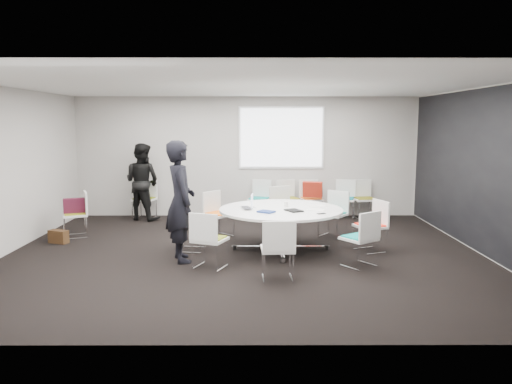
{
  "coord_description": "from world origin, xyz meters",
  "views": [
    {
      "loc": [
        0.18,
        -8.22,
        2.21
      ],
      "look_at": [
        0.2,
        0.4,
        1.0
      ],
      "focal_mm": 35.0,
      "sensor_mm": 36.0,
      "label": 1
    }
  ],
  "objects_px": {
    "chair_ring_a": "(371,236)",
    "chair_back_c": "(311,206)",
    "chair_ring_c": "(283,216)",
    "chair_ring_e": "(191,235)",
    "chair_back_e": "(364,206)",
    "maroon_bag": "(74,206)",
    "chair_ring_h": "(359,249)",
    "cup": "(286,204)",
    "conference_table": "(281,220)",
    "chair_ring_g": "(278,261)",
    "chair_back_a": "(260,206)",
    "chair_back_d": "(345,206)",
    "chair_ring_d": "(219,223)",
    "chair_ring_f": "(210,251)",
    "person_back": "(142,182)",
    "chair_ring_b": "(333,223)",
    "chair_person_back": "(145,206)",
    "chair_back_b": "(289,206)",
    "person_main": "(180,201)",
    "chair_spare_left": "(76,223)",
    "laptop": "(249,208)",
    "brown_bag": "(58,237)"
  },
  "relations": [
    {
      "from": "conference_table",
      "to": "chair_back_e",
      "type": "relative_size",
      "value": 2.42
    },
    {
      "from": "chair_back_d",
      "to": "person_back",
      "type": "height_order",
      "value": "person_back"
    },
    {
      "from": "chair_ring_c",
      "to": "laptop",
      "type": "relative_size",
      "value": 2.56
    },
    {
      "from": "chair_ring_d",
      "to": "chair_back_a",
      "type": "relative_size",
      "value": 1.0
    },
    {
      "from": "chair_back_a",
      "to": "chair_person_back",
      "type": "bearing_deg",
      "value": 17.68
    },
    {
      "from": "chair_ring_c",
      "to": "laptop",
      "type": "height_order",
      "value": "chair_ring_c"
    },
    {
      "from": "conference_table",
      "to": "chair_person_back",
      "type": "height_order",
      "value": "chair_person_back"
    },
    {
      "from": "chair_ring_a",
      "to": "chair_back_c",
      "type": "relative_size",
      "value": 1.0
    },
    {
      "from": "chair_ring_g",
      "to": "chair_spare_left",
      "type": "height_order",
      "value": "same"
    },
    {
      "from": "person_back",
      "to": "chair_ring_b",
      "type": "bearing_deg",
      "value": -179.19
    },
    {
      "from": "chair_back_a",
      "to": "chair_back_d",
      "type": "relative_size",
      "value": 1.0
    },
    {
      "from": "chair_back_e",
      "to": "maroon_bag",
      "type": "distance_m",
      "value": 6.32
    },
    {
      "from": "person_main",
      "to": "cup",
      "type": "bearing_deg",
      "value": -82.71
    },
    {
      "from": "chair_ring_d",
      "to": "chair_back_d",
      "type": "relative_size",
      "value": 1.0
    },
    {
      "from": "chair_ring_f",
      "to": "chair_back_b",
      "type": "bearing_deg",
      "value": 91.52
    },
    {
      "from": "chair_ring_e",
      "to": "person_back",
      "type": "xyz_separation_m",
      "value": [
        -1.45,
        2.77,
        0.6
      ]
    },
    {
      "from": "conference_table",
      "to": "brown_bag",
      "type": "height_order",
      "value": "conference_table"
    },
    {
      "from": "brown_bag",
      "to": "chair_ring_g",
      "type": "bearing_deg",
      "value": -28.81
    },
    {
      "from": "chair_back_e",
      "to": "person_main",
      "type": "relative_size",
      "value": 0.46
    },
    {
      "from": "conference_table",
      "to": "chair_ring_h",
      "type": "bearing_deg",
      "value": -41.48
    },
    {
      "from": "chair_back_b",
      "to": "person_main",
      "type": "xyz_separation_m",
      "value": [
        -1.96,
        -3.57,
        0.69
      ]
    },
    {
      "from": "chair_person_back",
      "to": "chair_back_a",
      "type": "bearing_deg",
      "value": -163.93
    },
    {
      "from": "chair_back_b",
      "to": "chair_ring_f",
      "type": "bearing_deg",
      "value": 49.7
    },
    {
      "from": "chair_ring_e",
      "to": "chair_ring_f",
      "type": "xyz_separation_m",
      "value": [
        0.41,
        -1.06,
        0.0
      ]
    },
    {
      "from": "laptop",
      "to": "chair_back_b",
      "type": "bearing_deg",
      "value": -32.05
    },
    {
      "from": "person_main",
      "to": "maroon_bag",
      "type": "height_order",
      "value": "person_main"
    },
    {
      "from": "chair_ring_a",
      "to": "chair_spare_left",
      "type": "relative_size",
      "value": 1.0
    },
    {
      "from": "chair_ring_b",
      "to": "person_main",
      "type": "relative_size",
      "value": 0.46
    },
    {
      "from": "chair_back_c",
      "to": "chair_back_a",
      "type": "bearing_deg",
      "value": -11.86
    },
    {
      "from": "chair_ring_a",
      "to": "person_main",
      "type": "bearing_deg",
      "value": 78.93
    },
    {
      "from": "chair_ring_g",
      "to": "chair_back_a",
      "type": "relative_size",
      "value": 1.0
    },
    {
      "from": "person_main",
      "to": "chair_back_c",
      "type": "bearing_deg",
      "value": -54.14
    },
    {
      "from": "chair_ring_h",
      "to": "cup",
      "type": "distance_m",
      "value": 1.69
    },
    {
      "from": "chair_ring_c",
      "to": "conference_table",
      "type": "bearing_deg",
      "value": 65.76
    },
    {
      "from": "chair_ring_g",
      "to": "chair_back_c",
      "type": "relative_size",
      "value": 1.0
    },
    {
      "from": "chair_back_b",
      "to": "chair_ring_e",
      "type": "bearing_deg",
      "value": 37.17
    },
    {
      "from": "chair_ring_c",
      "to": "chair_ring_e",
      "type": "xyz_separation_m",
      "value": [
        -1.69,
        -1.74,
        0.0
      ]
    },
    {
      "from": "chair_ring_d",
      "to": "maroon_bag",
      "type": "bearing_deg",
      "value": -47.88
    },
    {
      "from": "conference_table",
      "to": "chair_ring_a",
      "type": "xyz_separation_m",
      "value": [
        1.54,
        -0.11,
        -0.25
      ]
    },
    {
      "from": "chair_back_e",
      "to": "chair_ring_c",
      "type": "bearing_deg",
      "value": 23.83
    },
    {
      "from": "chair_ring_h",
      "to": "brown_bag",
      "type": "bearing_deg",
      "value": 127.47
    },
    {
      "from": "chair_ring_d",
      "to": "maroon_bag",
      "type": "relative_size",
      "value": 2.2
    },
    {
      "from": "chair_ring_h",
      "to": "chair_back_c",
      "type": "relative_size",
      "value": 1.0
    },
    {
      "from": "person_back",
      "to": "laptop",
      "type": "relative_size",
      "value": 5.07
    },
    {
      "from": "chair_ring_a",
      "to": "chair_ring_b",
      "type": "bearing_deg",
      "value": 2.06
    },
    {
      "from": "chair_back_e",
      "to": "chair_back_a",
      "type": "bearing_deg",
      "value": -7.83
    },
    {
      "from": "conference_table",
      "to": "chair_ring_g",
      "type": "height_order",
      "value": "chair_ring_g"
    },
    {
      "from": "chair_back_a",
      "to": "chair_back_d",
      "type": "height_order",
      "value": "same"
    },
    {
      "from": "chair_ring_b",
      "to": "chair_back_b",
      "type": "bearing_deg",
      "value": -31.62
    },
    {
      "from": "chair_ring_f",
      "to": "chair_back_e",
      "type": "relative_size",
      "value": 1.0
    }
  ]
}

